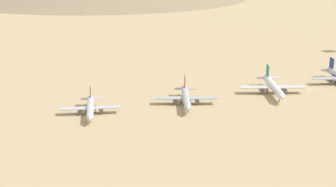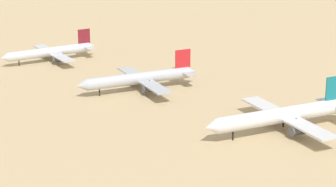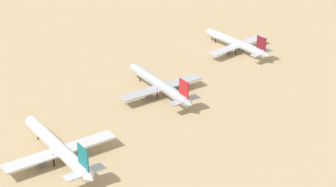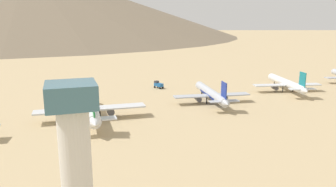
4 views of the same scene
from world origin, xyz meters
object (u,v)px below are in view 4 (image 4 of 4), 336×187
Objects in this scene: parked_jet_2 at (286,83)px; parked_jet_4 at (91,106)px; control_tower at (76,162)px; parked_jet_3 at (211,94)px; service_truck at (158,84)px.

parked_jet_2 is 101.46m from parked_jet_4.
control_tower reaches higher than parked_jet_2.
parked_jet_4 is (-8.21, 53.22, 0.79)m from parked_jet_3.
parked_jet_3 is at bearing -81.23° from parked_jet_4.
parked_jet_3 reaches higher than service_truck.
control_tower is at bearing 157.99° from service_truck.
parked_jet_2 is at bearing -80.24° from parked_jet_4.
parked_jet_4 reaches higher than parked_jet_3.
service_truck is at bearing -22.01° from control_tower.
parked_jet_2 is 141.37m from control_tower.
parked_jet_3 is (-8.98, 46.77, -0.11)m from parked_jet_2.
parked_jet_2 is 1.01× the size of parked_jet_3.
parked_jet_2 is 66.51m from service_truck.
parked_jet_2 is 0.85× the size of parked_jet_4.
control_tower is (-73.12, 8.17, 10.78)m from parked_jet_4.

